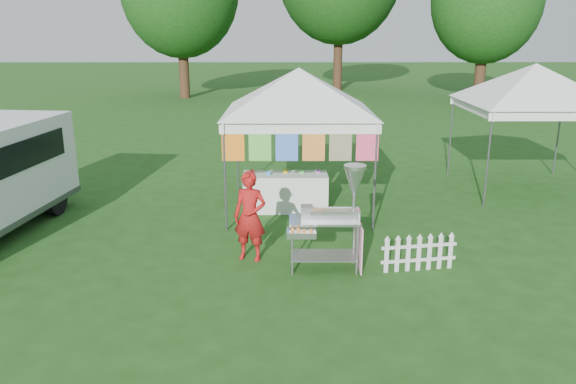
{
  "coord_description": "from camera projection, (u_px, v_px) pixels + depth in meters",
  "views": [
    {
      "loc": [
        -0.26,
        -8.17,
        3.75
      ],
      "look_at": [
        -0.23,
        0.95,
        1.1
      ],
      "focal_mm": 35.0,
      "sensor_mm": 36.0,
      "label": 1
    }
  ],
  "objects": [
    {
      "name": "display_table",
      "position": [
        285.0,
        192.0,
        12.01
      ],
      "size": [
        1.8,
        0.7,
        0.8
      ],
      "primitive_type": "cube",
      "color": "white",
      "rests_on": "ground"
    },
    {
      "name": "ground",
      "position": [
        303.0,
        275.0,
        8.89
      ],
      "size": [
        120.0,
        120.0,
        0.0
      ],
      "primitive_type": "plane",
      "color": "#204614",
      "rests_on": "ground"
    },
    {
      "name": "tree_right",
      "position": [
        487.0,
        0.0,
        28.61
      ],
      "size": [
        5.6,
        5.6,
        8.42
      ],
      "color": "#351D13",
      "rests_on": "ground"
    },
    {
      "name": "picket_fence",
      "position": [
        419.0,
        254.0,
        9.0
      ],
      "size": [
        1.25,
        0.23,
        0.56
      ],
      "rotation": [
        0.0,
        0.0,
        0.16
      ],
      "color": "silver",
      "rests_on": "ground"
    },
    {
      "name": "canopy_main",
      "position": [
        299.0,
        68.0,
        11.42
      ],
      "size": [
        4.24,
        4.24,
        3.45
      ],
      "color": "#59595E",
      "rests_on": "ground"
    },
    {
      "name": "vendor",
      "position": [
        250.0,
        216.0,
        9.31
      ],
      "size": [
        0.63,
        0.49,
        1.53
      ],
      "primitive_type": "imported",
      "rotation": [
        0.0,
        0.0,
        -0.25
      ],
      "color": "#A61514",
      "rests_on": "ground"
    },
    {
      "name": "canopy_right",
      "position": [
        537.0,
        64.0,
        12.88
      ],
      "size": [
        4.24,
        4.24,
        3.45
      ],
      "color": "#59595E",
      "rests_on": "ground"
    },
    {
      "name": "donut_cart",
      "position": [
        336.0,
        210.0,
        8.84
      ],
      "size": [
        1.24,
        0.84,
        1.72
      ],
      "rotation": [
        0.0,
        0.0,
        -0.0
      ],
      "color": "gray",
      "rests_on": "ground"
    }
  ]
}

